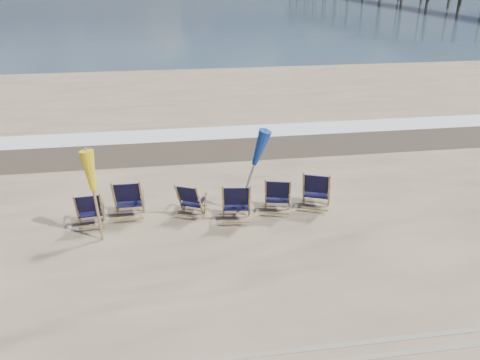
{
  "coord_description": "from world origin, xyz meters",
  "views": [
    {
      "loc": [
        -1.46,
        -7.42,
        5.31
      ],
      "look_at": [
        0.0,
        2.2,
        0.9
      ],
      "focal_mm": 35.0,
      "sensor_mm": 36.0,
      "label": 1
    }
  ],
  "objects_px": {
    "beach_chair_3": "(249,203)",
    "umbrella_blue": "(250,149)",
    "beach_chair_1": "(142,198)",
    "beach_chair_4": "(290,196)",
    "umbrella_yellow": "(92,176)",
    "beach_chair_5": "(329,192)",
    "beach_chair_2": "(199,202)",
    "beach_chair_0": "(102,209)"
  },
  "relations": [
    {
      "from": "beach_chair_0",
      "to": "beach_chair_1",
      "type": "bearing_deg",
      "value": -169.78
    },
    {
      "from": "beach_chair_3",
      "to": "umbrella_blue",
      "type": "distance_m",
      "value": 1.21
    },
    {
      "from": "beach_chair_5",
      "to": "umbrella_yellow",
      "type": "distance_m",
      "value": 5.32
    },
    {
      "from": "beach_chair_2",
      "to": "umbrella_yellow",
      "type": "relative_size",
      "value": 0.46
    },
    {
      "from": "beach_chair_3",
      "to": "beach_chair_1",
      "type": "bearing_deg",
      "value": -5.44
    },
    {
      "from": "beach_chair_1",
      "to": "beach_chair_2",
      "type": "xyz_separation_m",
      "value": [
        1.3,
        -0.19,
        -0.08
      ]
    },
    {
      "from": "beach_chair_4",
      "to": "beach_chair_5",
      "type": "bearing_deg",
      "value": -163.31
    },
    {
      "from": "beach_chair_0",
      "to": "beach_chair_3",
      "type": "distance_m",
      "value": 3.27
    },
    {
      "from": "beach_chair_0",
      "to": "umbrella_yellow",
      "type": "bearing_deg",
      "value": 81.62
    },
    {
      "from": "beach_chair_5",
      "to": "beach_chair_3",
      "type": "bearing_deg",
      "value": 30.47
    },
    {
      "from": "beach_chair_0",
      "to": "beach_chair_2",
      "type": "bearing_deg",
      "value": 175.99
    },
    {
      "from": "beach_chair_1",
      "to": "umbrella_yellow",
      "type": "xyz_separation_m",
      "value": [
        -0.88,
        -0.72,
        0.92
      ]
    },
    {
      "from": "beach_chair_0",
      "to": "umbrella_yellow",
      "type": "height_order",
      "value": "umbrella_yellow"
    },
    {
      "from": "beach_chair_0",
      "to": "beach_chair_5",
      "type": "bearing_deg",
      "value": 173.92
    },
    {
      "from": "beach_chair_1",
      "to": "beach_chair_3",
      "type": "distance_m",
      "value": 2.46
    },
    {
      "from": "beach_chair_0",
      "to": "beach_chair_3",
      "type": "bearing_deg",
      "value": 168.9
    },
    {
      "from": "beach_chair_1",
      "to": "umbrella_blue",
      "type": "xyz_separation_m",
      "value": [
        2.5,
        -0.04,
        1.07
      ]
    },
    {
      "from": "beach_chair_5",
      "to": "umbrella_blue",
      "type": "relative_size",
      "value": 0.5
    },
    {
      "from": "beach_chair_4",
      "to": "umbrella_yellow",
      "type": "bearing_deg",
      "value": 19.85
    },
    {
      "from": "beach_chair_2",
      "to": "beach_chair_5",
      "type": "xyz_separation_m",
      "value": [
        3.03,
        -0.11,
        0.08
      ]
    },
    {
      "from": "beach_chair_2",
      "to": "beach_chair_1",
      "type": "bearing_deg",
      "value": 16.69
    },
    {
      "from": "beach_chair_0",
      "to": "beach_chair_1",
      "type": "distance_m",
      "value": 0.9
    },
    {
      "from": "beach_chair_1",
      "to": "beach_chair_3",
      "type": "relative_size",
      "value": 1.02
    },
    {
      "from": "beach_chair_5",
      "to": "beach_chair_0",
      "type": "bearing_deg",
      "value": 22.07
    },
    {
      "from": "beach_chair_2",
      "to": "beach_chair_5",
      "type": "relative_size",
      "value": 0.85
    },
    {
      "from": "beach_chair_4",
      "to": "umbrella_blue",
      "type": "relative_size",
      "value": 0.47
    },
    {
      "from": "beach_chair_5",
      "to": "umbrella_blue",
      "type": "distance_m",
      "value": 2.14
    },
    {
      "from": "beach_chair_2",
      "to": "umbrella_blue",
      "type": "distance_m",
      "value": 1.67
    },
    {
      "from": "beach_chair_2",
      "to": "beach_chair_3",
      "type": "xyz_separation_m",
      "value": [
        1.1,
        -0.37,
        0.07
      ]
    },
    {
      "from": "beach_chair_0",
      "to": "beach_chair_2",
      "type": "relative_size",
      "value": 1.04
    },
    {
      "from": "beach_chair_4",
      "to": "umbrella_blue",
      "type": "xyz_separation_m",
      "value": [
        -0.88,
        0.28,
        1.11
      ]
    },
    {
      "from": "beach_chair_2",
      "to": "umbrella_blue",
      "type": "relative_size",
      "value": 0.43
    },
    {
      "from": "umbrella_yellow",
      "to": "beach_chair_3",
      "type": "bearing_deg",
      "value": 2.7
    },
    {
      "from": "beach_chair_2",
      "to": "beach_chair_3",
      "type": "relative_size",
      "value": 0.86
    },
    {
      "from": "umbrella_yellow",
      "to": "beach_chair_2",
      "type": "bearing_deg",
      "value": 13.63
    },
    {
      "from": "beach_chair_2",
      "to": "beach_chair_4",
      "type": "distance_m",
      "value": 2.09
    },
    {
      "from": "beach_chair_3",
      "to": "beach_chair_0",
      "type": "bearing_deg",
      "value": 2.16
    },
    {
      "from": "beach_chair_0",
      "to": "umbrella_blue",
      "type": "height_order",
      "value": "umbrella_blue"
    },
    {
      "from": "beach_chair_4",
      "to": "beach_chair_1",
      "type": "bearing_deg",
      "value": 9.13
    },
    {
      "from": "beach_chair_3",
      "to": "umbrella_yellow",
      "type": "bearing_deg",
      "value": 10.44
    },
    {
      "from": "beach_chair_0",
      "to": "umbrella_blue",
      "type": "bearing_deg",
      "value": 177.89
    },
    {
      "from": "beach_chair_1",
      "to": "umbrella_blue",
      "type": "distance_m",
      "value": 2.72
    }
  ]
}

